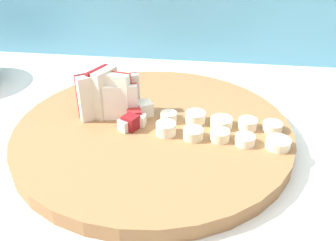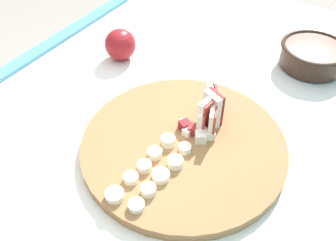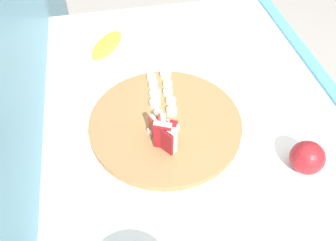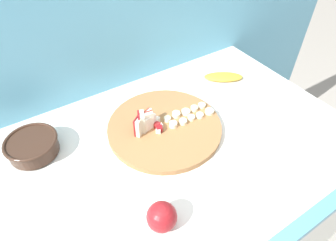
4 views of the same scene
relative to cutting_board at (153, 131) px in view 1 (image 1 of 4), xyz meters
name	(u,v)px [view 1 (image 1 of 4)]	position (x,y,z in m)	size (l,w,h in m)	color
tile_backsplash	(149,135)	(-0.07, 0.31, -0.21)	(2.40, 0.04, 1.39)	#5BA3C1
cutting_board	(153,131)	(0.00, 0.00, 0.00)	(0.37, 0.37, 0.02)	olive
apple_wedge_fan	(109,96)	(-0.06, 0.02, 0.04)	(0.08, 0.05, 0.07)	#B22D23
apple_dice_pile	(137,114)	(-0.02, 0.01, 0.02)	(0.04, 0.08, 0.02)	maroon
banana_slice_rows	(219,128)	(0.09, -0.01, 0.02)	(0.17, 0.08, 0.02)	white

